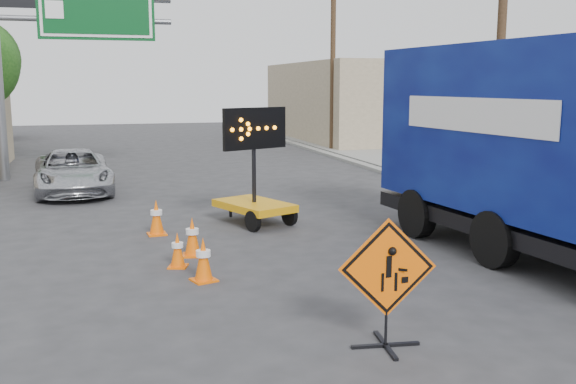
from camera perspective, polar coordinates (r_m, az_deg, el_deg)
name	(u,v)px	position (r m, az deg, el deg)	size (l,w,h in m)	color
ground	(391,378)	(7.85, 9.16, -15.99)	(100.00, 100.00, 0.00)	#2D2D30
curb_right	(395,175)	(23.96, 9.49, 1.52)	(0.40, 60.00, 0.12)	gray
sidewalk_right	(451,172)	(25.03, 14.25, 1.73)	(4.00, 60.00, 0.15)	gray
building_right_far	(376,102)	(39.79, 7.80, 7.97)	(10.00, 14.00, 4.60)	tan
highway_gantry	(58,35)	(24.43, -19.76, 13.03)	(6.18, 0.38, 6.90)	slate
utility_pole_near	(501,37)	(19.83, 18.42, 12.91)	(1.80, 0.26, 9.00)	#47301E
utility_pole_far	(333,57)	(32.37, 4.01, 11.90)	(1.80, 0.26, 9.00)	#47301E
construction_sign	(387,280)	(8.36, 8.81, -7.74)	(1.28, 0.91, 1.71)	black
arrow_board	(254,198)	(15.59, -3.02, -0.53)	(1.86, 2.29, 2.82)	orange
pickup_truck	(73,172)	(21.08, -18.58, 1.73)	(2.23, 4.84, 1.34)	#B2B3B9
box_truck	(553,164)	(13.07, 22.52, 2.29)	(3.47, 8.95, 4.14)	black
cone_a	(203,259)	(11.20, -7.53, -5.95)	(0.50, 0.50, 0.78)	#F85F05
cone_b	(178,250)	(12.12, -9.79, -5.08)	(0.43, 0.43, 0.67)	#F85F05
cone_c	(192,237)	(12.85, -8.50, -3.94)	(0.46, 0.46, 0.78)	#F85F05
cone_d	(156,217)	(14.76, -11.62, -2.20)	(0.44, 0.44, 0.81)	#F85F05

